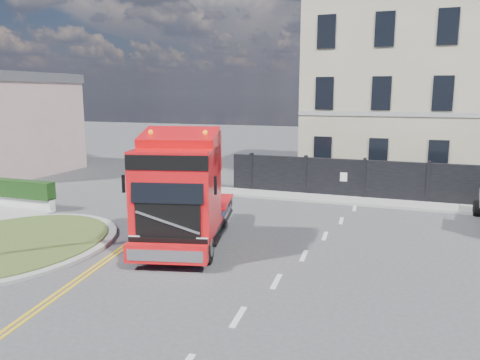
% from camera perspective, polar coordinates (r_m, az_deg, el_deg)
% --- Properties ---
extents(ground, '(120.00, 120.00, 0.00)m').
position_cam_1_polar(ground, '(16.98, -1.79, -7.65)').
color(ground, '#424244').
rests_on(ground, ground).
extents(traffic_island, '(6.80, 6.80, 0.17)m').
position_cam_1_polar(traffic_island, '(18.40, -26.42, -7.07)').
color(traffic_island, '#989893').
rests_on(traffic_island, ground).
extents(hoarding_fence, '(18.80, 0.25, 2.00)m').
position_cam_1_polar(hoarding_fence, '(24.39, 20.84, -0.32)').
color(hoarding_fence, black).
rests_on(hoarding_fence, ground).
extents(georgian_building, '(12.30, 10.30, 12.80)m').
position_cam_1_polar(georgian_building, '(31.51, 20.20, 10.75)').
color(georgian_building, '#BFB798').
rests_on(georgian_building, ground).
extents(pavement_far, '(20.00, 1.60, 0.12)m').
position_cam_1_polar(pavement_far, '(23.69, 19.39, -2.86)').
color(pavement_far, '#989893').
rests_on(pavement_far, ground).
extents(truck, '(4.03, 7.12, 4.02)m').
position_cam_1_polar(truck, '(16.11, -7.09, -2.07)').
color(truck, black).
rests_on(truck, ground).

